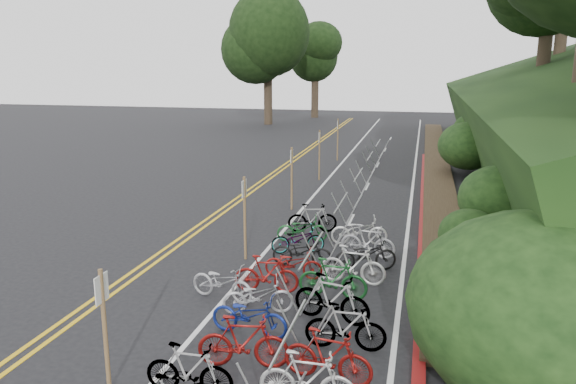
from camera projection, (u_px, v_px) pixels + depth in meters
name	position (u px, v px, depth m)	size (l,w,h in m)	color
ground	(148.00, 333.00, 12.08)	(120.00, 120.00, 0.00)	black
road_markings	(287.00, 215.00, 21.50)	(7.47, 80.00, 0.01)	gold
red_curb	(423.00, 210.00, 22.13)	(0.25, 28.00, 0.10)	maroon
bike_rack_front	(289.00, 347.00, 9.82)	(1.13, 2.65, 1.15)	#9C9D9F
bike_racks_rest	(358.00, 181.00, 23.52)	(1.14, 23.00, 1.17)	#9C9D9F
signpost_near	(104.00, 322.00, 9.70)	(0.08, 0.40, 2.27)	brown
signposts_rest	(307.00, 162.00, 24.89)	(0.08, 18.40, 2.50)	brown
bike_front	(222.00, 282.00, 13.72)	(1.73, 0.60, 0.91)	#9E9EA3
bike_valet	(308.00, 284.00, 13.53)	(3.37, 13.10, 1.10)	slate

